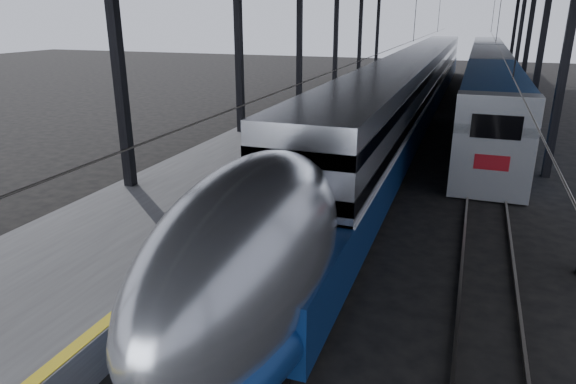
% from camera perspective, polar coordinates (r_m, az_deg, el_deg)
% --- Properties ---
extents(ground, '(160.00, 160.00, 0.00)m').
position_cam_1_polar(ground, '(13.93, -9.21, -11.83)').
color(ground, black).
rests_on(ground, ground).
extents(platform, '(6.00, 80.00, 1.00)m').
position_cam_1_polar(platform, '(32.49, 2.27, 7.39)').
color(platform, '#4C4C4F').
rests_on(platform, ground).
extents(yellow_strip, '(0.30, 80.00, 0.01)m').
position_cam_1_polar(yellow_strip, '(31.68, 7.16, 7.89)').
color(yellow_strip, gold).
rests_on(yellow_strip, platform).
extents(rails, '(6.52, 80.00, 0.16)m').
position_cam_1_polar(rails, '(31.19, 16.48, 5.33)').
color(rails, slate).
rests_on(rails, ground).
extents(tgv_train, '(3.16, 65.20, 4.54)m').
position_cam_1_polar(tgv_train, '(36.92, 13.53, 10.87)').
color(tgv_train, '#AEB0B5').
rests_on(tgv_train, ground).
extents(second_train, '(3.07, 56.05, 4.23)m').
position_cam_1_polar(second_train, '(48.27, 21.26, 11.99)').
color(second_train, navy).
rests_on(second_train, ground).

